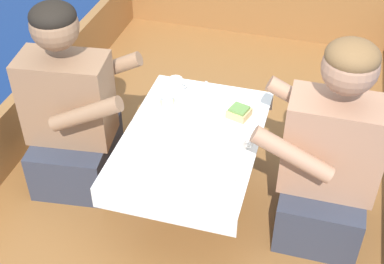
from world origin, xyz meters
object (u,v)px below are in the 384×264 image
(coffee_cup_center, at_px, (156,115))
(person_port, at_px, (71,114))
(tin_can, at_px, (167,101))
(coffee_cup_starboard, at_px, (176,83))
(person_starboard, at_px, (329,161))
(sandwich, at_px, (239,112))
(coffee_cup_port, at_px, (237,143))

(coffee_cup_center, bearing_deg, person_port, -173.42)
(person_port, bearing_deg, tin_can, 14.91)
(coffee_cup_starboard, xyz_separation_m, coffee_cup_center, (-0.01, -0.27, -0.01))
(person_port, height_order, person_starboard, person_starboard)
(sandwich, xyz_separation_m, coffee_cup_center, (-0.36, -0.12, -0.01))
(coffee_cup_starboard, relative_size, tin_can, 1.42)
(person_port, distance_m, person_starboard, 1.19)
(person_port, height_order, coffee_cup_center, person_port)
(person_starboard, distance_m, coffee_cup_port, 0.39)
(person_port, relative_size, coffee_cup_port, 9.07)
(coffee_cup_starboard, bearing_deg, tin_can, -90.09)
(sandwich, bearing_deg, coffee_cup_port, -79.98)
(coffee_cup_port, bearing_deg, coffee_cup_starboard, 136.77)
(person_port, relative_size, sandwich, 8.23)
(person_starboard, bearing_deg, coffee_cup_center, -4.34)
(person_port, distance_m, sandwich, 0.79)
(sandwich, bearing_deg, person_port, -167.87)
(coffee_cup_port, xyz_separation_m, coffee_cup_center, (-0.40, 0.10, -0.01))
(coffee_cup_port, distance_m, coffee_cup_center, 0.41)
(sandwich, xyz_separation_m, coffee_cup_starboard, (-0.35, 0.15, -0.00))
(coffee_cup_center, bearing_deg, sandwich, 18.17)
(person_starboard, relative_size, sandwich, 8.34)
(person_port, xyz_separation_m, tin_can, (0.42, 0.17, 0.05))
(person_port, bearing_deg, sandwich, 5.05)
(sandwich, bearing_deg, person_starboard, -22.47)
(person_starboard, height_order, tin_can, person_starboard)
(coffee_cup_port, bearing_deg, tin_can, 150.33)
(coffee_cup_port, bearing_deg, person_port, 176.45)
(sandwich, distance_m, coffee_cup_port, 0.22)
(sandwich, xyz_separation_m, coffee_cup_port, (0.04, -0.22, 0.00))
(tin_can, bearing_deg, coffee_cup_starboard, 89.91)
(person_starboard, bearing_deg, coffee_cup_port, 5.77)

